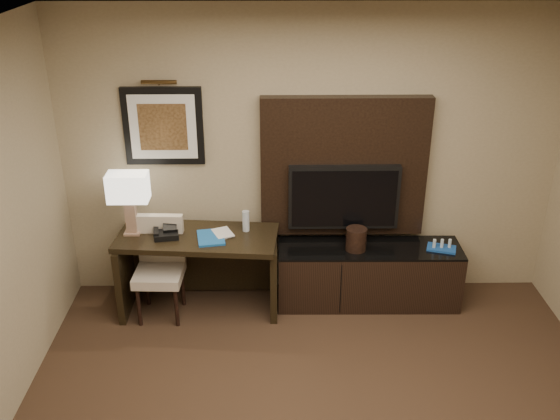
{
  "coord_description": "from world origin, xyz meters",
  "views": [
    {
      "loc": [
        -0.35,
        -2.79,
        3.32
      ],
      "look_at": [
        -0.28,
        1.8,
        1.15
      ],
      "focal_mm": 40.0,
      "sensor_mm": 36.0,
      "label": 1
    }
  ],
  "objects_px": {
    "minibar_tray": "(442,245)",
    "desk_phone": "(166,231)",
    "water_bottle": "(246,221)",
    "table_lamp": "(130,202)",
    "tv": "(344,197)",
    "credenza": "(368,275)",
    "desk_chair": "(159,274)",
    "ice_bucket": "(356,239)",
    "desk": "(199,272)"
  },
  "relations": [
    {
      "from": "minibar_tray",
      "to": "desk_phone",
      "type": "bearing_deg",
      "value": -178.55
    },
    {
      "from": "water_bottle",
      "to": "minibar_tray",
      "type": "xyz_separation_m",
      "value": [
        1.77,
        -0.05,
        -0.23
      ]
    },
    {
      "from": "desk_phone",
      "to": "minibar_tray",
      "type": "distance_m",
      "value": 2.48
    },
    {
      "from": "table_lamp",
      "to": "tv",
      "type": "bearing_deg",
      "value": 5.06
    },
    {
      "from": "credenza",
      "to": "table_lamp",
      "type": "height_order",
      "value": "table_lamp"
    },
    {
      "from": "table_lamp",
      "to": "desk_phone",
      "type": "bearing_deg",
      "value": -14.01
    },
    {
      "from": "desk_chair",
      "to": "minibar_tray",
      "type": "relative_size",
      "value": 3.42
    },
    {
      "from": "water_bottle",
      "to": "ice_bucket",
      "type": "distance_m",
      "value": 1.01
    },
    {
      "from": "desk_chair",
      "to": "minibar_tray",
      "type": "distance_m",
      "value": 2.56
    },
    {
      "from": "table_lamp",
      "to": "ice_bucket",
      "type": "xyz_separation_m",
      "value": [
        2.0,
        -0.01,
        -0.38
      ]
    },
    {
      "from": "desk",
      "to": "desk_phone",
      "type": "relative_size",
      "value": 6.78
    },
    {
      "from": "desk_phone",
      "to": "minibar_tray",
      "type": "relative_size",
      "value": 0.82
    },
    {
      "from": "ice_bucket",
      "to": "tv",
      "type": "bearing_deg",
      "value": 121.98
    },
    {
      "from": "credenza",
      "to": "water_bottle",
      "type": "height_order",
      "value": "water_bottle"
    },
    {
      "from": "desk_chair",
      "to": "tv",
      "type": "bearing_deg",
      "value": 13.9
    },
    {
      "from": "ice_bucket",
      "to": "minibar_tray",
      "type": "relative_size",
      "value": 0.82
    },
    {
      "from": "minibar_tray",
      "to": "table_lamp",
      "type": "bearing_deg",
      "value": 179.68
    },
    {
      "from": "tv",
      "to": "table_lamp",
      "type": "height_order",
      "value": "table_lamp"
    },
    {
      "from": "credenza",
      "to": "desk_chair",
      "type": "distance_m",
      "value": 1.92
    },
    {
      "from": "minibar_tray",
      "to": "water_bottle",
      "type": "bearing_deg",
      "value": 178.48
    },
    {
      "from": "table_lamp",
      "to": "water_bottle",
      "type": "bearing_deg",
      "value": 1.79
    },
    {
      "from": "desk_chair",
      "to": "water_bottle",
      "type": "distance_m",
      "value": 0.9
    },
    {
      "from": "desk",
      "to": "credenza",
      "type": "height_order",
      "value": "desk"
    },
    {
      "from": "desk_chair",
      "to": "minibar_tray",
      "type": "bearing_deg",
      "value": 5.85
    },
    {
      "from": "tv",
      "to": "desk_phone",
      "type": "xyz_separation_m",
      "value": [
        -1.58,
        -0.25,
        -0.21
      ]
    },
    {
      "from": "tv",
      "to": "water_bottle",
      "type": "relative_size",
      "value": 5.25
    },
    {
      "from": "credenza",
      "to": "water_bottle",
      "type": "distance_m",
      "value": 1.26
    },
    {
      "from": "desk",
      "to": "credenza",
      "type": "xyz_separation_m",
      "value": [
        1.56,
        0.08,
        -0.09
      ]
    },
    {
      "from": "desk_chair",
      "to": "ice_bucket",
      "type": "xyz_separation_m",
      "value": [
        1.77,
        0.17,
        0.25
      ]
    },
    {
      "from": "desk",
      "to": "ice_bucket",
      "type": "height_order",
      "value": "ice_bucket"
    },
    {
      "from": "water_bottle",
      "to": "ice_bucket",
      "type": "relative_size",
      "value": 0.91
    },
    {
      "from": "desk_chair",
      "to": "water_bottle",
      "type": "height_order",
      "value": "water_bottle"
    },
    {
      "from": "desk_chair",
      "to": "ice_bucket",
      "type": "bearing_deg",
      "value": 7.71
    },
    {
      "from": "minibar_tray",
      "to": "tv",
      "type": "bearing_deg",
      "value": 168.36
    },
    {
      "from": "desk",
      "to": "desk_phone",
      "type": "height_order",
      "value": "desk_phone"
    },
    {
      "from": "ice_bucket",
      "to": "table_lamp",
      "type": "bearing_deg",
      "value": 179.84
    },
    {
      "from": "credenza",
      "to": "ice_bucket",
      "type": "xyz_separation_m",
      "value": [
        -0.14,
        -0.03,
        0.39
      ]
    },
    {
      "from": "table_lamp",
      "to": "minibar_tray",
      "type": "relative_size",
      "value": 2.38
    },
    {
      "from": "desk_chair",
      "to": "credenza",
      "type": "bearing_deg",
      "value": 8.32
    },
    {
      "from": "table_lamp",
      "to": "desk_chair",
      "type": "bearing_deg",
      "value": -36.3
    },
    {
      "from": "desk",
      "to": "desk_chair",
      "type": "bearing_deg",
      "value": -156.35
    },
    {
      "from": "desk_phone",
      "to": "ice_bucket",
      "type": "distance_m",
      "value": 1.7
    },
    {
      "from": "tv",
      "to": "water_bottle",
      "type": "xyz_separation_m",
      "value": [
        -0.88,
        -0.14,
        -0.17
      ]
    },
    {
      "from": "water_bottle",
      "to": "minibar_tray",
      "type": "bearing_deg",
      "value": -1.52
    },
    {
      "from": "credenza",
      "to": "desk_chair",
      "type": "bearing_deg",
      "value": -173.34
    },
    {
      "from": "water_bottle",
      "to": "desk",
      "type": "bearing_deg",
      "value": -168.55
    },
    {
      "from": "desk_chair",
      "to": "water_bottle",
      "type": "xyz_separation_m",
      "value": [
        0.78,
        0.2,
        0.42
      ]
    },
    {
      "from": "desk_chair",
      "to": "table_lamp",
      "type": "distance_m",
      "value": 0.69
    },
    {
      "from": "desk_phone",
      "to": "desk",
      "type": "bearing_deg",
      "value": -4.47
    },
    {
      "from": "credenza",
      "to": "minibar_tray",
      "type": "bearing_deg",
      "value": -3.16
    }
  ]
}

